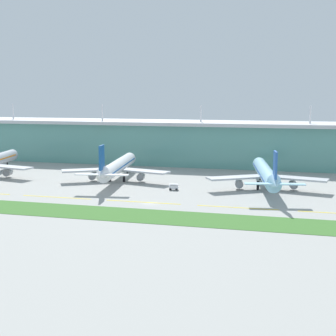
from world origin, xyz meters
TOP-DOWN VIEW (x-y plane):
  - ground_plane at (0.00, 0.00)m, footprint 600.00×600.00m
  - terminal_building at (-0.00, 101.07)m, footprint 288.00×34.00m
  - airliner_near_middle at (-27.00, 40.42)m, footprint 48.34×64.88m
  - airliner_far_middle at (38.16, 37.36)m, footprint 48.11×65.75m
  - taxiway_stripe_mid_west at (-37.00, 1.56)m, footprint 28.00×0.70m
  - taxiway_stripe_centre at (-3.00, 1.56)m, footprint 28.00×0.70m
  - taxiway_stripe_mid_east at (31.00, 1.56)m, footprint 28.00×0.70m
  - grass_verge at (0.00, -17.67)m, footprint 300.00×18.00m
  - baggage_cart at (2.31, 26.37)m, footprint 3.76×2.29m

SIDE VIEW (x-z plane):
  - ground_plane at x=0.00m, z-range 0.00..0.00m
  - taxiway_stripe_mid_west at x=-37.00m, z-range 0.00..0.04m
  - taxiway_stripe_centre at x=-3.00m, z-range 0.00..0.04m
  - taxiway_stripe_mid_east at x=31.00m, z-range 0.00..0.04m
  - grass_verge at x=0.00m, z-range 0.00..0.10m
  - baggage_cart at x=2.31m, z-range 0.02..2.50m
  - airliner_near_middle at x=-27.00m, z-range -3.00..15.90m
  - airliner_far_middle at x=38.16m, z-range -3.00..15.90m
  - terminal_building at x=0.00m, z-range -4.29..28.32m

